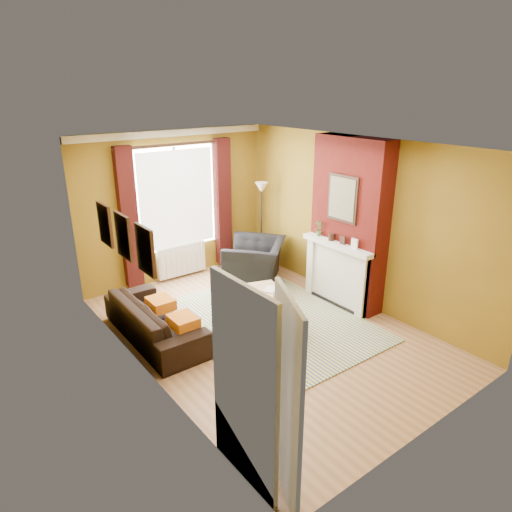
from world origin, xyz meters
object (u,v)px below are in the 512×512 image
Objects in this scene: coffee_table at (266,301)px; floor_lamp at (261,201)px; sofa at (155,319)px; armchair at (255,261)px; wicker_stool at (235,267)px.

floor_lamp reaches higher than coffee_table.
armchair is (2.46, 0.83, 0.09)m from sofa.
floor_lamp is at bearing 72.55° from coffee_table.
wicker_stool is (-0.24, 0.31, -0.16)m from armchair.
sofa reaches higher than coffee_table.
coffee_table is at bearing -125.79° from floor_lamp.
wicker_stool is (2.23, 1.14, -0.08)m from sofa.
sofa is 1.16× the size of floor_lamp.
armchair is 1.22m from floor_lamp.
sofa is at bearing -152.88° from wicker_stool.
coffee_table is 2.60m from floor_lamp.
wicker_stool is 0.25× the size of floor_lamp.
coffee_table is at bearing -112.71° from sofa.
coffee_table is 1.93m from wicker_stool.
floor_lamp is at bearing -179.80° from armchair.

